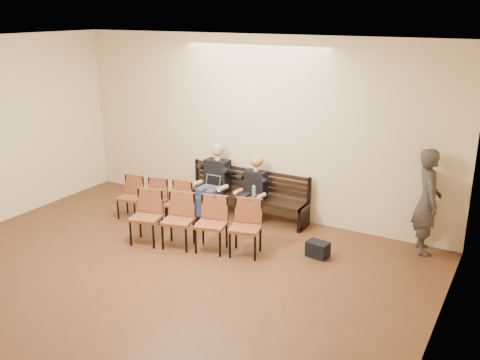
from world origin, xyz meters
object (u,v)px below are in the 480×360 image
object	(u,v)px
passerby	(428,194)
chair_row_front	(194,223)
bag	(318,249)
chair_row_back	(154,201)
bench	(245,206)
seated_woman	(254,192)
seated_man	(215,179)
water_bottle	(254,197)
laptop	(210,189)

from	to	relation	value
passerby	chair_row_front	distance (m)	3.92
bag	chair_row_back	bearing A→B (deg)	-178.60
bench	seated_woman	size ratio (longest dim) A/B	2.20
chair_row_front	seated_man	bearing A→B (deg)	95.99
chair_row_back	passerby	bearing A→B (deg)	3.88
passerby	chair_row_front	bearing A→B (deg)	95.44
chair_row_back	seated_man	bearing A→B (deg)	40.00
passerby	bag	bearing A→B (deg)	103.80
seated_woman	water_bottle	size ratio (longest dim) A/B	5.10
water_bottle	passerby	world-z (taller)	passerby
seated_man	chair_row_back	world-z (taller)	seated_man
bench	passerby	xyz separation A→B (m)	(3.40, 0.10, 0.81)
seated_woman	water_bottle	distance (m)	0.24
bench	chair_row_back	xyz separation A→B (m)	(-1.42, -1.06, 0.19)
seated_man	bag	size ratio (longest dim) A/B	4.07
seated_woman	bag	size ratio (longest dim) A/B	3.33
water_bottle	bag	distance (m)	1.75
bag	passerby	world-z (taller)	passerby
laptop	water_bottle	bearing A→B (deg)	2.72
water_bottle	chair_row_back	size ratio (longest dim) A/B	0.16
water_bottle	chair_row_front	distance (m)	1.45
seated_man	seated_woman	distance (m)	0.88
bench	passerby	world-z (taller)	passerby
laptop	passerby	world-z (taller)	passerby
seated_woman	chair_row_back	bearing A→B (deg)	-150.55
laptop	chair_row_back	world-z (taller)	chair_row_back
laptop	chair_row_front	size ratio (longest dim) A/B	0.14
passerby	seated_man	bearing A→B (deg)	70.61
bag	chair_row_back	distance (m)	3.36
chair_row_front	bag	bearing A→B (deg)	6.49
seated_woman	bag	distance (m)	1.94
water_bottle	bag	world-z (taller)	water_bottle
bag	chair_row_front	xyz separation A→B (m)	(-1.96, -0.74, 0.34)
bench	seated_man	bearing A→B (deg)	-169.00
bag	chair_row_front	size ratio (longest dim) A/B	0.16
bag	chair_row_front	bearing A→B (deg)	-159.33
seated_woman	chair_row_back	size ratio (longest dim) A/B	0.80
laptop	chair_row_front	xyz separation A→B (m)	(0.57, -1.38, -0.10)
chair_row_front	chair_row_back	size ratio (longest dim) A/B	1.54
laptop	chair_row_back	xyz separation A→B (m)	(-0.82, -0.72, -0.15)
seated_woman	chair_row_front	world-z (taller)	seated_woman
passerby	chair_row_back	size ratio (longest dim) A/B	1.40
seated_woman	laptop	world-z (taller)	seated_woman
seated_man	chair_row_front	size ratio (longest dim) A/B	0.63
bag	passerby	xyz separation A→B (m)	(1.47, 1.08, 0.91)
water_bottle	chair_row_back	bearing A→B (deg)	-157.66
seated_man	laptop	size ratio (longest dim) A/B	4.51
seated_woman	bench	bearing A→B (deg)	154.65
laptop	bag	distance (m)	2.64
laptop	passerby	xyz separation A→B (m)	(4.00, 0.44, 0.47)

